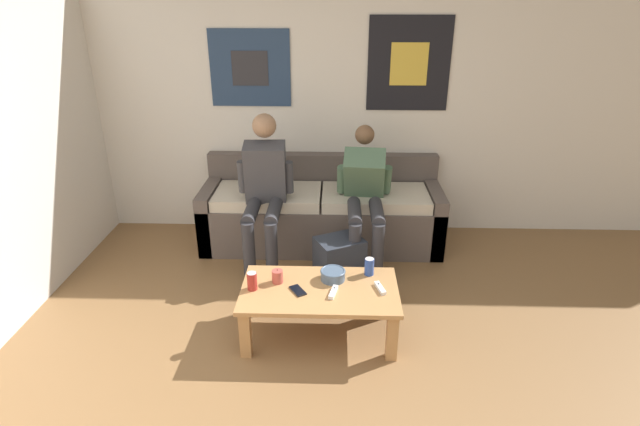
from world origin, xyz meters
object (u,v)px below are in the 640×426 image
at_px(cell_phone, 298,290).
at_px(ceramic_bowl, 333,274).
at_px(game_controller_near_right, 380,288).
at_px(coffee_table, 320,297).
at_px(person_seated_adult, 264,187).
at_px(drink_can_red, 252,281).
at_px(backpack, 340,263).
at_px(person_seated_teen, 365,193).
at_px(drink_can_blue, 369,267).
at_px(pillar_candle, 277,276).
at_px(couch, 322,213).
at_px(game_controller_near_left, 333,292).

bearing_deg(cell_phone, ceramic_bowl, 33.62).
xyz_separation_m(game_controller_near_right, cell_phone, (-0.54, -0.04, -0.01)).
distance_m(coffee_table, person_seated_adult, 1.18).
relative_size(coffee_table, game_controller_near_right, 7.07).
relative_size(person_seated_adult, game_controller_near_right, 8.58).
distance_m(ceramic_bowl, drink_can_red, 0.55).
distance_m(drink_can_red, game_controller_near_right, 0.85).
height_order(backpack, drink_can_red, drink_can_red).
relative_size(person_seated_teen, drink_can_blue, 9.07).
xyz_separation_m(person_seated_adult, ceramic_bowl, (0.58, -0.88, -0.29)).
bearing_deg(ceramic_bowl, drink_can_blue, 17.21).
bearing_deg(drink_can_blue, pillar_candle, -168.85).
bearing_deg(drink_can_blue, cell_phone, -154.39).
bearing_deg(cell_phone, person_seated_teen, 66.04).
distance_m(couch, pillar_candle, 1.36).
distance_m(couch, coffee_table, 1.40).
bearing_deg(backpack, ceramic_bowl, -95.92).
height_order(person_seated_teen, backpack, person_seated_teen).
bearing_deg(game_controller_near_left, pillar_candle, 161.23).
distance_m(ceramic_bowl, pillar_candle, 0.38).
distance_m(coffee_table, person_seated_teen, 1.16).
height_order(backpack, game_controller_near_left, backpack).
distance_m(drink_can_red, cell_phone, 0.31).
distance_m(person_seated_teen, pillar_candle, 1.19).
distance_m(coffee_table, drink_can_red, 0.46).
distance_m(drink_can_blue, game_controller_near_right, 0.21).
distance_m(person_seated_adult, backpack, 0.88).
relative_size(game_controller_near_left, game_controller_near_right, 1.00).
bearing_deg(person_seated_teen, ceramic_bowl, -105.27).
height_order(coffee_table, drink_can_blue, drink_can_blue).
xyz_separation_m(pillar_candle, game_controller_near_right, (0.69, -0.07, -0.03)).
height_order(person_seated_teen, drink_can_red, person_seated_teen).
bearing_deg(couch, backpack, -77.30).
height_order(person_seated_adult, drink_can_red, person_seated_adult).
distance_m(couch, game_controller_near_left, 1.46).
bearing_deg(backpack, couch, 102.70).
bearing_deg(backpack, game_controller_near_right, -68.13).
xyz_separation_m(backpack, cell_phone, (-0.28, -0.68, 0.18)).
height_order(ceramic_bowl, drink_can_blue, drink_can_blue).
bearing_deg(game_controller_near_right, drink_can_red, -178.55).
height_order(pillar_candle, game_controller_near_right, pillar_candle).
xyz_separation_m(person_seated_teen, cell_phone, (-0.49, -1.10, -0.26)).
bearing_deg(person_seated_teen, game_controller_near_left, -102.73).
bearing_deg(drink_can_red, pillar_candle, 30.16).
bearing_deg(game_controller_near_left, drink_can_red, 175.99).
bearing_deg(coffee_table, pillar_candle, 166.16).
distance_m(person_seated_teen, drink_can_red, 1.35).
distance_m(backpack, game_controller_near_left, 0.73).
height_order(pillar_candle, drink_can_blue, drink_can_blue).
height_order(backpack, game_controller_near_right, backpack).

